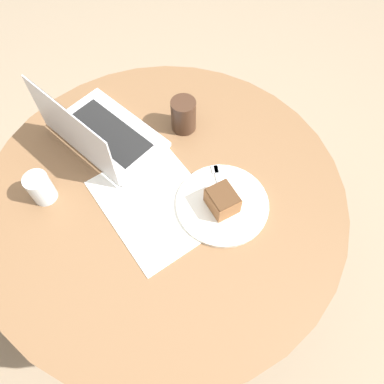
{
  "coord_description": "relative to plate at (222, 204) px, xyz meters",
  "views": [
    {
      "loc": [
        0.43,
        -0.33,
        1.68
      ],
      "look_at": [
        0.07,
        0.04,
        0.79
      ],
      "focal_mm": 35.0,
      "sensor_mm": 36.0,
      "label": 1
    }
  ],
  "objects": [
    {
      "name": "ground_plane",
      "position": [
        -0.15,
        -0.09,
        -0.76
      ],
      "size": [
        12.0,
        12.0,
        0.0
      ],
      "primitive_type": "plane",
      "color": "gray"
    },
    {
      "name": "dining_table",
      "position": [
        -0.15,
        -0.09,
        -0.15
      ],
      "size": [
        1.06,
        1.06,
        0.75
      ],
      "color": "brown",
      "rests_on": "ground_plane"
    },
    {
      "name": "paper_document",
      "position": [
        -0.14,
        -0.12,
        -0.0
      ],
      "size": [
        0.4,
        0.33,
        0.0
      ],
      "rotation": [
        0.0,
        0.0,
        -0.19
      ],
      "color": "white",
      "rests_on": "dining_table"
    },
    {
      "name": "plate",
      "position": [
        0.0,
        0.0,
        0.0
      ],
      "size": [
        0.26,
        0.26,
        0.01
      ],
      "color": "silver",
      "rests_on": "dining_table"
    },
    {
      "name": "cake_slice",
      "position": [
        0.0,
        -0.01,
        0.04
      ],
      "size": [
        0.1,
        0.09,
        0.06
      ],
      "rotation": [
        0.0,
        0.0,
        2.84
      ],
      "color": "brown",
      "rests_on": "plate"
    },
    {
      "name": "fork",
      "position": [
        -0.05,
        0.04,
        0.01
      ],
      "size": [
        0.15,
        0.12,
        0.0
      ],
      "rotation": [
        0.0,
        0.0,
        8.76
      ],
      "color": "silver",
      "rests_on": "plate"
    },
    {
      "name": "coffee_glass",
      "position": [
        -0.28,
        0.13,
        0.05
      ],
      "size": [
        0.08,
        0.08,
        0.11
      ],
      "color": "#3D2619",
      "rests_on": "dining_table"
    },
    {
      "name": "water_glass",
      "position": [
        -0.38,
        -0.33,
        0.04
      ],
      "size": [
        0.07,
        0.07,
        0.09
      ],
      "color": "silver",
      "rests_on": "dining_table"
    },
    {
      "name": "laptop",
      "position": [
        -0.42,
        -0.09,
        0.03
      ],
      "size": [
        0.35,
        0.22,
        0.22
      ],
      "rotation": [
        0.0,
        0.0,
        6.31
      ],
      "color": "silver",
      "rests_on": "dining_table"
    }
  ]
}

